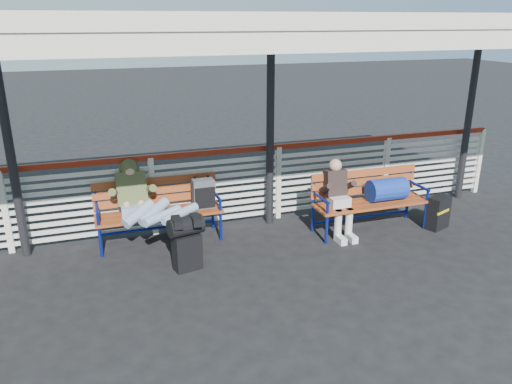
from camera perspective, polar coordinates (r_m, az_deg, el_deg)
name	(u,v)px	position (r m, az deg, el deg)	size (l,w,h in m)	color
ground	(179,295)	(6.12, -8.82, -11.52)	(60.00, 60.00, 0.00)	black
fence	(153,193)	(7.56, -11.72, -0.07)	(12.08, 0.08, 1.24)	silver
canopy	(151,24)	(6.14, -11.89, 18.23)	(12.60, 3.60, 3.16)	silver
luggage_stack	(187,241)	(6.51, -7.94, -5.57)	(0.48, 0.33, 0.73)	black
bench_left	(171,202)	(7.36, -9.73, -1.09)	(1.80, 0.56, 0.92)	#A4471F
bench_right	(378,192)	(7.84, 13.76, -0.02)	(1.80, 0.56, 0.92)	#A4471F
traveler_man	(151,207)	(6.95, -11.92, -1.71)	(0.94, 1.57, 0.77)	#8EA1C0
companion_person	(338,197)	(7.50, 9.39, -0.60)	(0.32, 0.66, 1.15)	beige
suitcase_side	(438,213)	(8.25, 20.12, -2.21)	(0.42, 0.35, 0.52)	black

